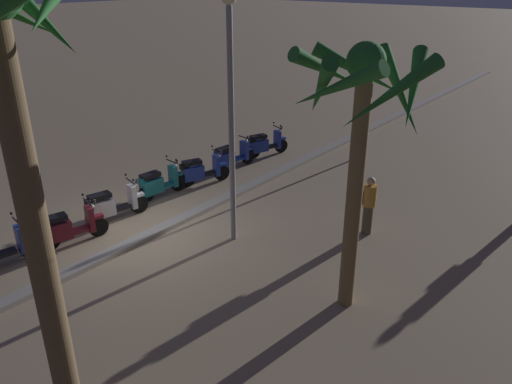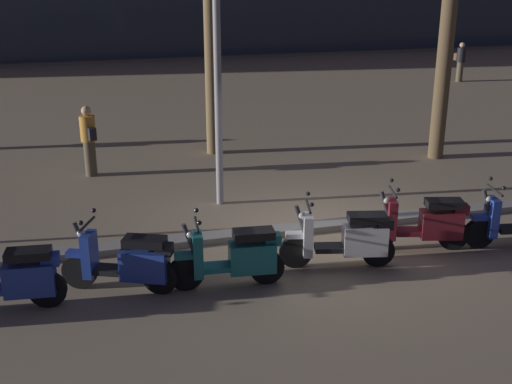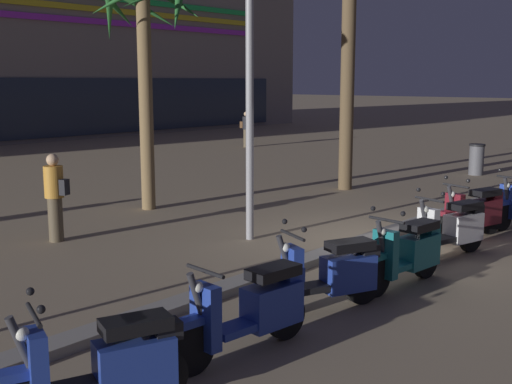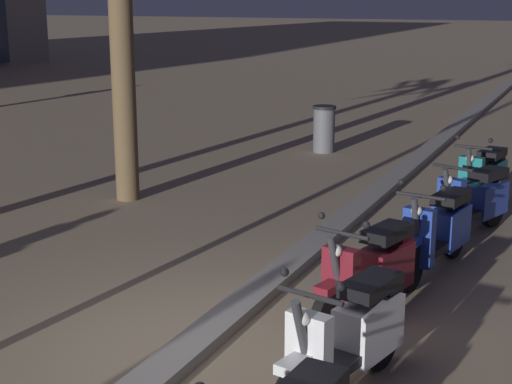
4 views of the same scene
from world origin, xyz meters
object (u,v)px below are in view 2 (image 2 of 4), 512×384
Objects in this scene: scooter_blue_mid_centre at (128,262)px; scooter_white_mid_rear at (347,239)px; pedestrian_by_palm_tree at (460,61)px; street_lamp at (216,10)px; scooter_teal_tail_end at (236,257)px; scooter_maroon_second_in_line at (426,223)px; pedestrian_window_shopping at (89,139)px; scooter_blue_mid_front at (8,279)px.

scooter_white_mid_rear is (3.37, -0.07, 0.01)m from scooter_blue_mid_centre.
pedestrian_by_palm_tree is 16.84m from street_lamp.
scooter_teal_tail_end and scooter_maroon_second_in_line have the same top height.
scooter_maroon_second_in_line is 1.09× the size of pedestrian_window_shopping.
street_lamp is (-2.83, 3.02, 3.25)m from scooter_maroon_second_in_line.
scooter_maroon_second_in_line is 7.63m from pedestrian_window_shopping.
scooter_blue_mid_centre is at bearing -134.71° from pedestrian_by_palm_tree.
pedestrian_window_shopping reaches higher than scooter_maroon_second_in_line.
scooter_white_mid_rear is 6.91m from pedestrian_window_shopping.
scooter_white_mid_rear is at bearing -67.94° from street_lamp.
street_lamp reaches higher than scooter_blue_mid_front.
scooter_teal_tail_end is at bearing -2.29° from scooter_blue_mid_front.
pedestrian_window_shopping is 0.26× the size of street_lamp.
scooter_maroon_second_in_line is (4.87, 0.19, 0.01)m from scooter_blue_mid_centre.
street_lamp reaches higher than scooter_blue_mid_centre.
scooter_white_mid_rear is 1.52m from scooter_maroon_second_in_line.
scooter_white_mid_rear is at bearing -1.11° from scooter_blue_mid_centre.
street_lamp is (2.42, -2.51, 2.88)m from pedestrian_window_shopping.
scooter_teal_tail_end is 0.96× the size of scooter_white_mid_rear.
pedestrian_by_palm_tree is at bearing 49.03° from scooter_teal_tail_end.
scooter_white_mid_rear is 1.04× the size of scooter_maroon_second_in_line.
scooter_blue_mid_centre and scooter_teal_tail_end have the same top height.
scooter_teal_tail_end is at bearing -72.17° from pedestrian_window_shopping.
pedestrian_window_shopping is at bearing 133.50° from scooter_maroon_second_in_line.
scooter_teal_tail_end is at bearing -174.44° from scooter_white_mid_rear.
scooter_teal_tail_end is 4.78m from street_lamp.
scooter_maroon_second_in_line is at bearing 9.76° from scooter_white_mid_rear.
scooter_maroon_second_in_line is at bearing -123.46° from pedestrian_by_palm_tree.
scooter_maroon_second_in_line is at bearing 2.73° from scooter_blue_mid_front.
scooter_teal_tail_end is at bearing -8.96° from scooter_blue_mid_centre.
pedestrian_window_shopping is (-3.75, 5.79, 0.37)m from scooter_white_mid_rear.
scooter_white_mid_rear is at bearing -126.97° from pedestrian_by_palm_tree.
scooter_blue_mid_front is 4.99m from scooter_white_mid_rear.
scooter_blue_mid_centre is at bearing -86.23° from pedestrian_window_shopping.
scooter_blue_mid_centre and scooter_maroon_second_in_line have the same top height.
pedestrian_by_palm_tree is at bearing 42.49° from street_lamp.
scooter_blue_mid_centre is (1.61, 0.12, -0.00)m from scooter_blue_mid_front.
scooter_maroon_second_in_line is 5.26m from street_lamp.
scooter_blue_mid_centre is 3.37m from scooter_white_mid_rear.
street_lamp is at bearing -137.51° from pedestrian_by_palm_tree.
scooter_white_mid_rear is 1.16× the size of pedestrian_by_palm_tree.
street_lamp is (0.50, 3.46, 3.26)m from scooter_teal_tail_end.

